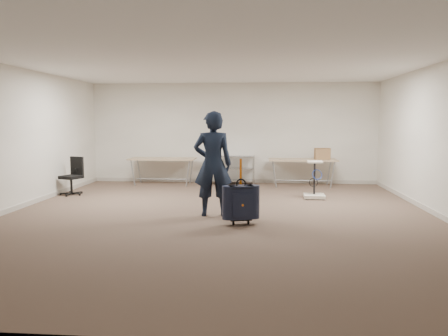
{
  "coord_description": "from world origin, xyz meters",
  "views": [
    {
      "loc": [
        0.77,
        -7.78,
        1.74
      ],
      "look_at": [
        0.1,
        0.3,
        0.87
      ],
      "focal_mm": 35.0,
      "sensor_mm": 36.0,
      "label": 1
    }
  ],
  "objects": [
    {
      "name": "ground",
      "position": [
        0.0,
        0.0,
        0.0
      ],
      "size": [
        9.0,
        9.0,
        0.0
      ],
      "primitive_type": "plane",
      "color": "#4E3B2F",
      "rests_on": "ground"
    },
    {
      "name": "room_shell",
      "position": [
        0.0,
        1.38,
        0.05
      ],
      "size": [
        8.0,
        9.0,
        9.0
      ],
      "color": "beige",
      "rests_on": "ground"
    },
    {
      "name": "folding_table_left",
      "position": [
        -1.9,
        3.95,
        0.68
      ],
      "size": [
        1.8,
        0.75,
        0.73
      ],
      "color": "tan",
      "rests_on": "ground"
    },
    {
      "name": "folding_table_right",
      "position": [
        1.9,
        3.95,
        0.68
      ],
      "size": [
        1.8,
        0.75,
        0.73
      ],
      "color": "tan",
      "rests_on": "ground"
    },
    {
      "name": "wire_shelf",
      "position": [
        0.0,
        4.2,
        0.44
      ],
      "size": [
        1.22,
        0.47,
        0.8
      ],
      "color": "#B7B9BE",
      "rests_on": "ground"
    },
    {
      "name": "person",
      "position": [
        -0.09,
        0.11,
        0.96
      ],
      "size": [
        0.75,
        0.55,
        1.92
      ],
      "primitive_type": "imported",
      "rotation": [
        0.0,
        0.0,
        3.27
      ],
      "color": "black",
      "rests_on": "ground"
    },
    {
      "name": "suitcase",
      "position": [
        0.45,
        -0.56,
        0.38
      ],
      "size": [
        0.46,
        0.34,
        1.12
      ],
      "color": "#161B32",
      "rests_on": "ground"
    },
    {
      "name": "office_chair",
      "position": [
        -3.67,
        2.13,
        0.27
      ],
      "size": [
        0.54,
        0.55,
        0.9
      ],
      "color": "black",
      "rests_on": "ground"
    },
    {
      "name": "equipment_cart",
      "position": [
        2.0,
        2.08,
        0.22
      ],
      "size": [
        0.47,
        0.47,
        0.85
      ],
      "color": "beige",
      "rests_on": "ground"
    },
    {
      "name": "cardboard_box",
      "position": [
        2.41,
        3.95,
        0.88
      ],
      "size": [
        0.4,
        0.3,
        0.29
      ],
      "primitive_type": "cube",
      "rotation": [
        0.0,
        0.0,
        0.03
      ],
      "color": "olive",
      "rests_on": "folding_table_right"
    }
  ]
}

